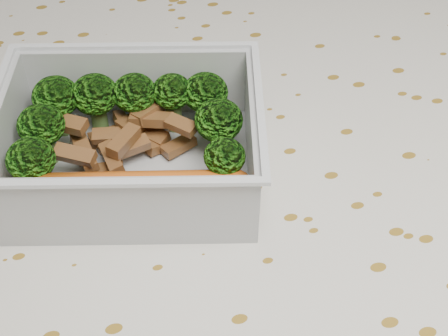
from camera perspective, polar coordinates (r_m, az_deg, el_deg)
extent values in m
cube|color=brown|center=(0.42, -1.22, -4.64)|extent=(1.40, 0.90, 0.04)
cube|color=silver|center=(0.40, -1.27, -2.55)|extent=(1.46, 0.96, 0.01)
cube|color=silver|center=(0.41, -8.19, -0.21)|extent=(0.18, 0.16, 0.00)
cube|color=silver|center=(0.44, -7.92, 7.75)|extent=(0.15, 0.04, 0.05)
cube|color=silver|center=(0.36, -9.43, -3.85)|extent=(0.15, 0.04, 0.05)
cube|color=silver|center=(0.39, 2.53, 2.71)|extent=(0.03, 0.11, 0.05)
cube|color=silver|center=(0.41, -19.16, 2.33)|extent=(0.03, 0.11, 0.05)
cube|color=silver|center=(0.43, -8.25, 10.97)|extent=(0.16, 0.05, 0.00)
cube|color=silver|center=(0.33, -10.05, -1.36)|extent=(0.16, 0.05, 0.00)
cube|color=silver|center=(0.37, 3.30, 5.75)|extent=(0.03, 0.12, 0.00)
cylinder|color=#608C3F|center=(0.44, -14.63, 4.22)|extent=(0.01, 0.01, 0.02)
ellipsoid|color=#318113|center=(0.43, -15.13, 6.30)|extent=(0.03, 0.03, 0.03)
cylinder|color=#608C3F|center=(0.44, -11.33, 4.50)|extent=(0.01, 0.01, 0.02)
ellipsoid|color=#318113|center=(0.43, -11.73, 6.61)|extent=(0.03, 0.03, 0.03)
cylinder|color=#608C3F|center=(0.44, -7.91, 4.68)|extent=(0.01, 0.01, 0.02)
ellipsoid|color=#318113|center=(0.42, -8.19, 6.81)|extent=(0.03, 0.03, 0.03)
cylinder|color=#608C3F|center=(0.43, -4.61, 4.85)|extent=(0.01, 0.01, 0.02)
ellipsoid|color=#318113|center=(0.42, -4.77, 7.00)|extent=(0.03, 0.03, 0.02)
cylinder|color=#608C3F|center=(0.43, -1.65, 4.75)|extent=(0.01, 0.01, 0.02)
ellipsoid|color=#318113|center=(0.42, -1.71, 6.91)|extent=(0.03, 0.03, 0.03)
cylinder|color=#608C3F|center=(0.42, -15.81, 1.70)|extent=(0.01, 0.01, 0.02)
ellipsoid|color=#318113|center=(0.41, -16.38, 3.79)|extent=(0.03, 0.03, 0.03)
cylinder|color=#608C3F|center=(0.41, -0.47, 2.21)|extent=(0.01, 0.01, 0.02)
ellipsoid|color=#318113|center=(0.40, -0.49, 4.40)|extent=(0.03, 0.03, 0.03)
cylinder|color=#608C3F|center=(0.40, -16.62, -1.33)|extent=(0.01, 0.01, 0.02)
ellipsoid|color=#318113|center=(0.39, -17.25, 0.76)|extent=(0.03, 0.03, 0.03)
cylinder|color=#608C3F|center=(0.39, 0.05, -1.13)|extent=(0.01, 0.01, 0.02)
ellipsoid|color=#318113|center=(0.37, 0.05, 1.06)|extent=(0.03, 0.03, 0.02)
cube|color=brown|center=(0.41, -6.64, 4.42)|extent=(0.03, 0.02, 0.01)
cube|color=brown|center=(0.42, -4.16, 2.04)|extent=(0.03, 0.02, 0.01)
cube|color=brown|center=(0.40, -9.16, 2.45)|extent=(0.02, 0.03, 0.01)
cube|color=brown|center=(0.41, -10.67, -0.22)|extent=(0.02, 0.01, 0.01)
cube|color=brown|center=(0.43, -6.19, 3.28)|extent=(0.03, 0.02, 0.01)
cube|color=brown|center=(0.40, -13.49, 1.18)|extent=(0.03, 0.02, 0.01)
cube|color=brown|center=(0.41, -3.92, 3.91)|extent=(0.02, 0.02, 0.01)
cube|color=brown|center=(0.42, -10.53, 2.93)|extent=(0.02, 0.01, 0.01)
cube|color=brown|center=(0.42, -6.96, 5.16)|extent=(0.02, 0.02, 0.01)
cube|color=brown|center=(0.41, -12.42, 1.10)|extent=(0.01, 0.03, 0.01)
cube|color=brown|center=(0.42, -7.21, 2.48)|extent=(0.02, 0.03, 0.01)
cube|color=brown|center=(0.42, -6.48, 2.95)|extent=(0.02, 0.02, 0.01)
cube|color=brown|center=(0.43, -10.52, 2.90)|extent=(0.03, 0.01, 0.01)
cube|color=brown|center=(0.42, -7.99, 3.77)|extent=(0.02, 0.02, 0.01)
cube|color=brown|center=(0.42, -13.89, 3.91)|extent=(0.02, 0.02, 0.01)
cube|color=brown|center=(0.42, -12.85, 1.80)|extent=(0.01, 0.03, 0.01)
cube|color=brown|center=(0.40, -10.19, 0.86)|extent=(0.01, 0.03, 0.01)
cube|color=brown|center=(0.43, -10.09, 2.36)|extent=(0.02, 0.02, 0.01)
cube|color=brown|center=(0.43, -9.20, 4.04)|extent=(0.01, 0.02, 0.01)
cube|color=brown|center=(0.42, -8.34, 4.24)|extent=(0.02, 0.02, 0.01)
cube|color=brown|center=(0.41, -8.66, 1.85)|extent=(0.03, 0.02, 0.01)
cylinder|color=#D15B18|center=(0.38, -8.41, -1.97)|extent=(0.12, 0.05, 0.02)
sphere|color=#D15B18|center=(0.37, 1.02, -1.83)|extent=(0.02, 0.02, 0.02)
sphere|color=#D15B18|center=(0.39, -17.45, -2.06)|extent=(0.02, 0.02, 0.02)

